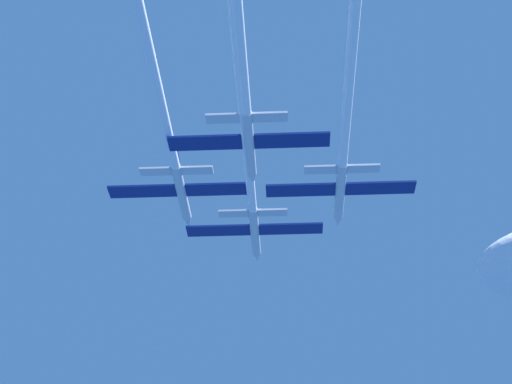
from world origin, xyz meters
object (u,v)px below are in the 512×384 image
at_px(jet_right_wing, 349,83).
at_px(jet_slot, 238,15).
at_px(jet_left_wing, 156,82).
at_px(jet_lead, 246,138).

bearing_deg(jet_right_wing, jet_slot, -138.95).
distance_m(jet_left_wing, jet_slot, 15.00).
relative_size(jet_lead, jet_right_wing, 1.02).
bearing_deg(jet_right_wing, jet_lead, 140.65).
relative_size(jet_lead, jet_slot, 1.03).
xyz_separation_m(jet_lead, jet_right_wing, (12.53, -10.28, -0.49)).
xyz_separation_m(jet_right_wing, jet_slot, (-12.20, -10.62, 0.30)).
height_order(jet_right_wing, jet_slot, jet_slot).
bearing_deg(jet_lead, jet_right_wing, -39.35).
bearing_deg(jet_right_wing, jet_left_wing, 179.64).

